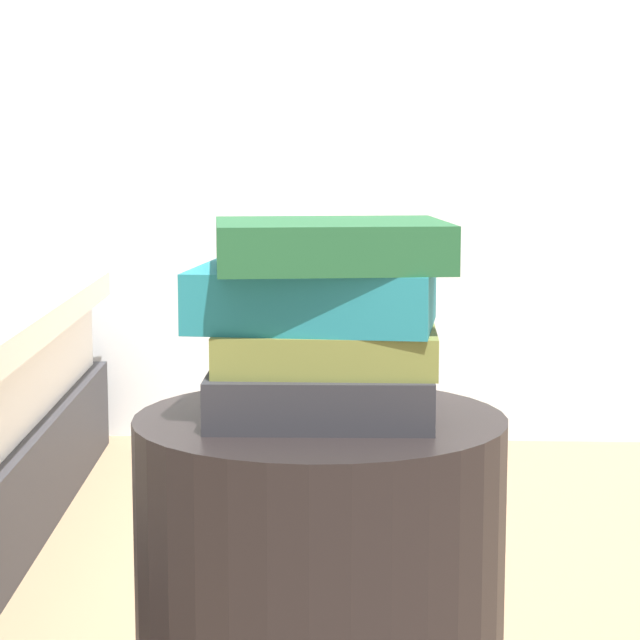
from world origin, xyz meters
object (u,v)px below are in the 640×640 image
book_charcoal (322,393)px  book_olive (328,346)px  book_forest (331,245)px  side_table (320,638)px  book_teal (314,297)px

book_charcoal → book_olive: (0.01, 0.01, 0.05)m
book_olive → book_forest: (0.00, -0.01, 0.11)m
side_table → book_teal: book_teal is taller
book_olive → book_charcoal: bearing=-111.3°
side_table → book_olive: book_olive is taller
book_charcoal → book_forest: bearing=39.3°
book_charcoal → book_olive: 0.05m
book_olive → book_teal: 0.06m
side_table → book_teal: 0.38m
book_charcoal → side_table: bearing=112.9°
book_teal → book_olive: bearing=-1.8°
book_charcoal → book_teal: (-0.01, 0.02, 0.10)m
book_olive → book_teal: bearing=173.6°
book_charcoal → book_teal: 0.10m
book_charcoal → book_forest: size_ratio=0.98×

